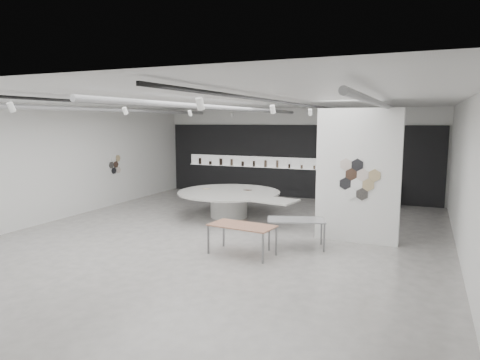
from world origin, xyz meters
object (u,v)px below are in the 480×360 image
at_px(display_island, 230,200).
at_px(sample_table_wood, 242,227).
at_px(partition_column, 358,176).
at_px(sample_table_stone, 296,222).
at_px(kitchen_counter, 376,194).

bearing_deg(display_island, sample_table_wood, -50.71).
height_order(partition_column, display_island, partition_column).
bearing_deg(sample_table_stone, partition_column, 42.80).
relative_size(partition_column, display_island, 0.76).
bearing_deg(display_island, partition_column, -6.08).
xyz_separation_m(sample_table_wood, kitchen_counter, (2.35, 7.85, -0.26)).
bearing_deg(partition_column, sample_table_stone, -137.20).
relative_size(partition_column, sample_table_wood, 2.15).
bearing_deg(sample_table_wood, display_island, 118.74).
xyz_separation_m(partition_column, kitchen_counter, (-0.04, 5.51, -1.37)).
relative_size(display_island, sample_table_stone, 2.91).
bearing_deg(sample_table_stone, sample_table_wood, -133.45).
relative_size(sample_table_wood, kitchen_counter, 1.09).
distance_m(display_island, sample_table_stone, 3.98).
height_order(partition_column, sample_table_wood, partition_column).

